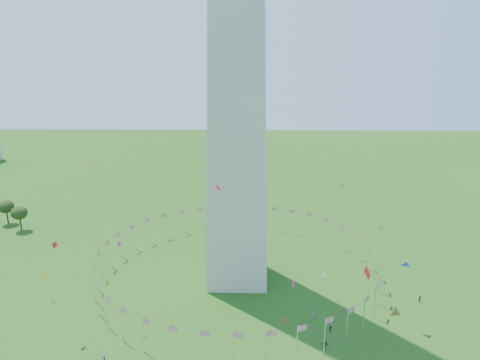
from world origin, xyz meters
TOP-DOWN VIEW (x-y plane):
  - flag_ring at (-0.00, 50.00)m, footprint 80.24×80.24m
  - kites_aloft at (15.54, 20.08)m, footprint 107.36×75.94m

SIDE VIEW (x-z plane):
  - flag_ring at x=0.00m, z-range 0.00..9.00m
  - kites_aloft at x=15.54m, z-range 1.37..34.30m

